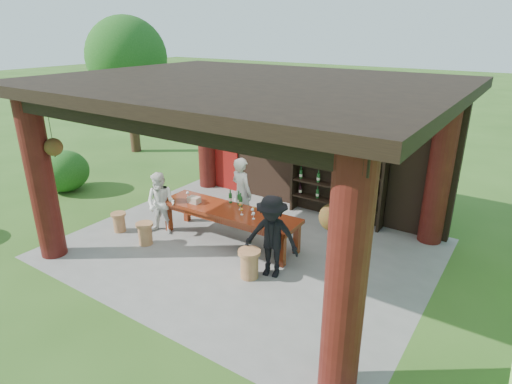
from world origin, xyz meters
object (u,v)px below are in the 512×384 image
Objects in this scene: stool_far_left at (119,222)px; napkin_basket at (194,200)px; tasting_table at (229,215)px; stool_near_left at (145,233)px; stool_near_right at (249,263)px; guest_man at (272,237)px; host at (242,193)px; wine_shelf at (337,179)px; guest_woman at (161,204)px.

napkin_basket is at bearing 30.20° from stool_far_left.
tasting_table is 0.89m from napkin_basket.
stool_near_left is 0.87× the size of stool_near_right.
guest_man is 2.40m from napkin_basket.
napkin_basket is at bearing -171.31° from tasting_table.
stool_far_left is at bearing 55.01° from host.
host is at bearing 52.93° from napkin_basket.
wine_shelf is 4.12m from guest_woman.
stool_near_left is 1.88× the size of napkin_basket.
guest_woman reaches higher than stool_near_left.
host is (-1.61, -1.63, -0.18)m from wine_shelf.
wine_shelf reaches higher than host.
stool_near_left is 0.31× the size of guest_man.
host reaches higher than stool_far_left.
tasting_table is 2.63m from stool_far_left.
guest_woman is (-2.69, 0.43, 0.42)m from stool_near_right.
stool_near_right is 2.76m from guest_woman.
guest_man is at bearing -88.71° from wine_shelf.
tasting_table is at bearing 2.73° from guest_woman.
stool_near_right reaches higher than stool_near_left.
host is at bearing 27.82° from guest_woman.
wine_shelf is at bearing 28.41° from guest_woman.
guest_man reaches higher than stool_near_right.
stool_near_right is 1.25× the size of stool_far_left.
stool_far_left is (-2.39, -1.02, -0.39)m from tasting_table.
host reaches higher than guest_woman.
tasting_table reaches higher than stool_near_left.
stool_near_left is at bearing -6.00° from stool_far_left.
napkin_basket reaches higher than tasting_table.
stool_near_right is (2.61, 0.17, 0.04)m from stool_near_left.
napkin_basket is (-0.86, -0.13, 0.19)m from tasting_table.
napkin_basket is (1.52, 0.89, 0.58)m from stool_far_left.
stool_near_left is at bearing 72.91° from host.
napkin_basket is at bearing 60.56° from stool_near_left.
wine_shelf is 4.57m from stool_near_left.
tasting_table is 0.80m from host.
wine_shelf is 2.30m from host.
guest_woman is (-2.92, -2.90, -0.31)m from wine_shelf.
guest_man is at bearing -18.91° from guest_woman.
stool_far_left is at bearing 172.38° from guest_man.
stool_near_right reaches higher than stool_far_left.
host is at bearing -134.73° from wine_shelf.
napkin_basket is at bearing 158.20° from stool_near_right.
wine_shelf is 1.38× the size of host.
wine_shelf is at bearing -118.63° from host.
stool_far_left is 1.86m from napkin_basket.
guest_woman is 5.49× the size of napkin_basket.
stool_near_left is at bearing -129.04° from wine_shelf.
wine_shelf is 4.13× the size of stool_near_right.
tasting_table is at bearing 141.28° from stool_near_right.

